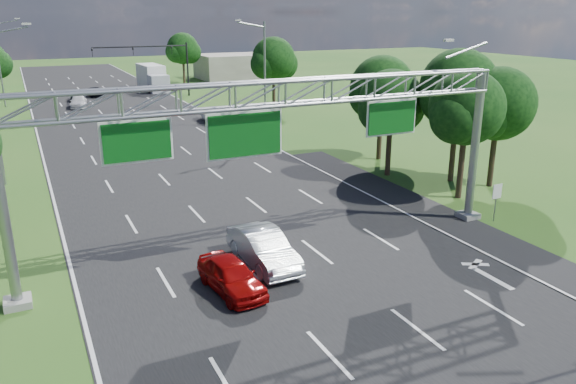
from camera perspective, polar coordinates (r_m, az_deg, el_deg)
ground at (r=42.45m, az=-11.22°, el=2.73°), size 220.00×220.00×0.00m
road at (r=42.45m, az=-11.22°, el=2.73°), size 18.00×180.00×0.02m
road_flare at (r=33.01m, az=13.77°, el=-1.81°), size 3.00×30.00×0.02m
sign_gantry at (r=24.44m, az=-0.43°, el=8.62°), size 23.50×1.00×9.56m
regulatory_sign at (r=31.91m, az=20.44°, el=-0.27°), size 0.60×0.08×2.10m
traffic_signal at (r=77.04m, az=-12.80°, el=13.19°), size 12.21×0.24×7.00m
streetlight_l_far at (r=75.04m, az=-27.20°, el=11.92°), size 2.97×0.22×10.16m
streetlight_r_mid at (r=54.42m, az=-2.56°, el=12.29°), size 2.97×0.22×10.16m
tree_cluster_right at (r=38.52m, az=14.87°, el=9.04°), size 9.91×14.60×8.68m
tree_verge_rd at (r=63.66m, az=-1.43°, el=13.15°), size 5.76×4.80×8.28m
tree_verge_re at (r=91.27m, az=-10.61°, el=14.00°), size 5.76×4.80×7.84m
building_right at (r=98.30m, az=-5.42°, el=12.60°), size 12.00×9.00×4.00m
red_coupe at (r=22.93m, az=-5.77°, el=-8.45°), size 2.04×4.17×1.37m
silver_sedan at (r=25.06m, az=-2.52°, el=-5.72°), size 1.83×4.88×1.59m
car_queue_a at (r=71.95m, az=-20.52°, el=8.59°), size 2.42×4.68×1.30m
car_queue_b at (r=80.68m, az=-18.94°, el=9.59°), size 2.22×4.31×1.16m
car_queue_c at (r=77.39m, az=-20.64°, el=9.18°), size 2.09×4.17×1.36m
car_queue_d at (r=59.05m, az=-7.81°, el=7.78°), size 1.87×4.28×1.37m
box_truck at (r=85.50m, az=-13.60°, el=11.21°), size 2.99×9.37×3.51m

